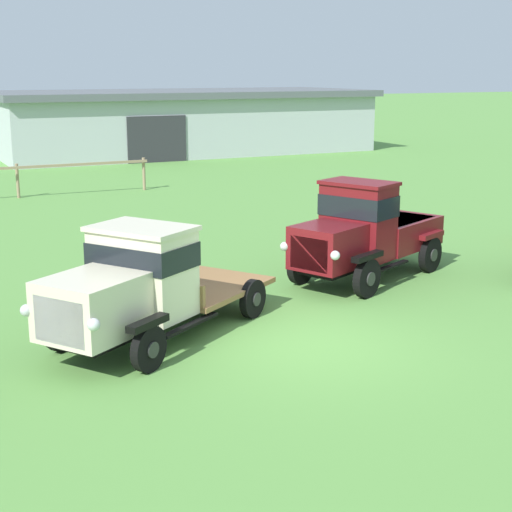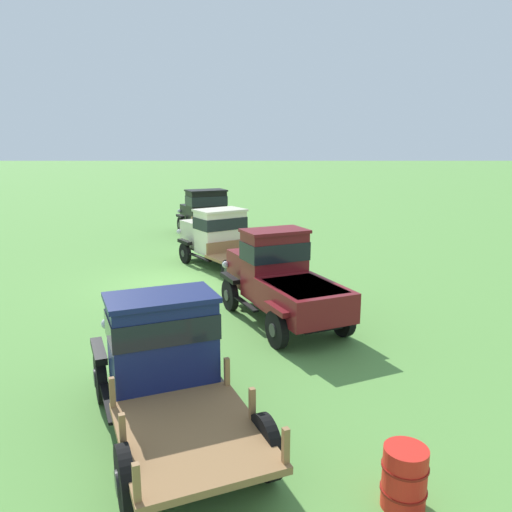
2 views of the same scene
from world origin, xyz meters
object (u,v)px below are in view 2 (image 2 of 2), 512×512
at_px(vintage_truck_midrow_center, 280,278).
at_px(oil_drum_beside_row, 404,478).
at_px(vintage_truck_far_side, 161,351).
at_px(vintage_truck_second_in_line, 218,236).
at_px(vintage_truck_foreground_near, 205,212).

relative_size(vintage_truck_midrow_center, oil_drum_beside_row, 5.94).
bearing_deg(vintage_truck_far_side, vintage_truck_second_in_line, 179.13).
height_order(vintage_truck_foreground_near, oil_drum_beside_row, vintage_truck_foreground_near).
height_order(vintage_truck_midrow_center, vintage_truck_far_side, vintage_truck_midrow_center).
bearing_deg(oil_drum_beside_row, vintage_truck_far_side, -123.42).
bearing_deg(vintage_truck_second_in_line, vintage_truck_foreground_near, -170.47).
xyz_separation_m(vintage_truck_second_in_line, oil_drum_beside_row, (12.88, 3.23, -0.69)).
height_order(vintage_truck_second_in_line, vintage_truck_midrow_center, vintage_truck_midrow_center).
distance_m(vintage_truck_foreground_near, vintage_truck_second_in_line, 6.55).
xyz_separation_m(vintage_truck_foreground_near, vintage_truck_midrow_center, (12.54, 3.09, -0.01)).
height_order(vintage_truck_foreground_near, vintage_truck_midrow_center, vintage_truck_midrow_center).
distance_m(vintage_truck_second_in_line, vintage_truck_far_side, 10.64).
bearing_deg(vintage_truck_midrow_center, vintage_truck_foreground_near, -166.16).
height_order(vintage_truck_second_in_line, vintage_truck_far_side, vintage_truck_far_side).
distance_m(vintage_truck_midrow_center, oil_drum_beside_row, 6.95).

